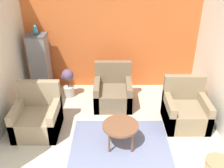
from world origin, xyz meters
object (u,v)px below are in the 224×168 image
Objects in this scene: birdcage at (41,66)px; armchair_middle at (113,93)px; parrot at (36,30)px; potted_plant at (69,81)px; coffee_table at (121,127)px; armchair_right at (186,111)px; armchair_left at (38,117)px; wicker_basket at (219,168)px.

armchair_middle is at bearing -16.91° from birdcage.
potted_plant is at bearing -14.54° from parrot.
coffee_table is 0.69× the size of armchair_right.
armchair_left is 1.55m from birdcage.
armchair_right is at bearing -23.25° from potted_plant.
armchair_middle is 2.62m from wicker_basket.
parrot reaches higher than armchair_middle.
armchair_left is at bearing -146.43° from armchair_middle.
potted_plant is (0.38, 1.31, 0.11)m from armchair_left.
birdcage is (-0.26, 1.47, 0.42)m from armchair_left.
birdcage is at bearing 133.97° from coffee_table.
armchair_left reaches higher than wicker_basket.
birdcage is (-1.83, 1.90, 0.31)m from coffee_table.
armchair_right is 3.61m from parrot.
birdcage is 6.60× the size of parrot.
armchair_left is at bearing 160.06° from wicker_basket.
armchair_middle is 2.20m from parrot.
parrot reaches higher than coffee_table.
parrot is at bearing 133.94° from coffee_table.
birdcage is at bearing 142.13° from wicker_basket.
coffee_table is 2.10m from potted_plant.
birdcage reaches higher than wicker_basket.
parrot is (-1.70, 0.52, 1.29)m from armchair_middle.
armchair_middle is at bearing 128.08° from wicker_basket.
armchair_left is 2.88m from armchair_right.
birdcage reaches higher than coffee_table.
armchair_left is 4.13× the size of parrot.
coffee_table is at bearing -84.70° from armchair_middle.
wicker_basket is (0.18, -1.34, -0.14)m from armchair_right.
coffee_table is 2.84× the size of parrot.
armchair_left is (-1.57, 0.42, -0.11)m from coffee_table.
parrot reaches higher than potted_plant.
wicker_basket is at bearing -37.87° from birdcage.
armchair_left reaches higher than coffee_table.
armchair_middle is 2.26× the size of wicker_basket.
armchair_middle is 4.13× the size of parrot.
armchair_right is at bearing 4.66° from armchair_left.
coffee_table is 2.89m from parrot.
armchair_middle is (1.44, 0.95, 0.00)m from armchair_left.
wicker_basket is (2.67, -2.41, -0.26)m from potted_plant.
armchair_right is 3.40m from birdcage.
armchair_middle reaches higher than coffee_table.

